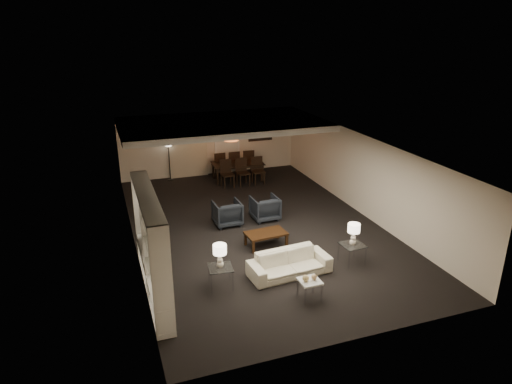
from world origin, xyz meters
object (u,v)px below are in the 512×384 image
object	(u,v)px
sofa	(289,263)
chair_nl	(228,174)
armchair_right	(265,208)
vase_blue	(158,271)
television	(148,234)
floor_lamp	(169,161)
chair_fr	(247,162)
dining_table	(238,172)
side_table_right	(352,254)
floor_speaker	(148,238)
pendant_light	(231,137)
chair_fl	(218,164)
chair_fm	(233,163)
side_table_left	(221,277)
vase_amber	(152,233)
chair_nm	(243,172)
table_lamp_right	(353,234)
coffee_table	(266,239)
chair_nr	(258,171)
armchair_left	(227,213)
table_lamp_left	(220,256)
marble_table	(309,289)

from	to	relation	value
sofa	chair_nl	bearing A→B (deg)	82.57
armchair_right	vase_blue	world-z (taller)	vase_blue
television	floor_lamp	bearing A→B (deg)	-13.05
sofa	vase_blue	bearing A→B (deg)	-169.14
chair_fr	dining_table	bearing A→B (deg)	50.73
sofa	side_table_right	size ratio (longest dim) A/B	3.64
floor_speaker	chair_nl	xyz separation A→B (m)	(3.39, 4.46, 0.01)
chair_fr	chair_nl	bearing A→B (deg)	50.73
television	chair_nl	size ratio (longest dim) A/B	1.08
pendant_light	chair_fl	distance (m)	2.06
television	chair_fm	size ratio (longest dim) A/B	1.08
vase_blue	floor_lamp	size ratio (longest dim) A/B	0.11
side_table_left	vase_amber	xyz separation A→B (m)	(-1.46, -0.17, 1.39)
chair_nm	dining_table	bearing A→B (deg)	86.27
side_table_right	dining_table	xyz separation A→B (m)	(-0.76, 7.18, 0.09)
sofa	side_table_left	size ratio (longest dim) A/B	3.64
table_lamp_right	television	xyz separation A→B (m)	(-4.83, 1.12, 0.28)
table_lamp_right	coffee_table	bearing A→B (deg)	136.74
coffee_table	chair_nl	size ratio (longest dim) A/B	1.08
vase_blue	vase_amber	xyz separation A→B (m)	(0.00, 0.70, 0.50)
chair_fm	chair_nr	bearing A→B (deg)	115.47
pendant_light	armchair_left	bearing A→B (deg)	-109.07
armchair_left	dining_table	world-z (taller)	armchair_left
floor_speaker	dining_table	world-z (taller)	floor_speaker
armchair_left	table_lamp_left	size ratio (longest dim) A/B	1.44
sofa	floor_lamp	distance (m)	8.20
pendant_light	table_lamp_right	bearing A→B (deg)	-78.87
chair_nl	chair_fr	distance (m)	1.77
sofa	armchair_right	world-z (taller)	armchair_right
side_table_right	vase_blue	bearing A→B (deg)	-169.91
chair_nl	table_lamp_left	bearing A→B (deg)	-111.04
chair_fm	marble_table	bearing A→B (deg)	84.68
armchair_right	chair_fm	world-z (taller)	chair_fm
television	armchair_right	bearing A→B (deg)	-59.67
marble_table	dining_table	size ratio (longest dim) A/B	0.23
pendant_light	armchair_left	size ratio (longest dim) A/B	0.65
armchair_right	floor_lamp	bearing A→B (deg)	-67.29
coffee_table	floor_lamp	bearing A→B (deg)	103.30
coffee_table	sofa	bearing A→B (deg)	-90.00
table_lamp_left	chair_nr	bearing A→B (deg)	63.62
television	floor_lamp	size ratio (longest dim) A/B	0.70
marble_table	chair_nm	world-z (taller)	chair_nm
pendant_light	vase_blue	bearing A→B (deg)	-116.60
armchair_right	chair_fm	size ratio (longest dim) A/B	0.80
dining_table	chair_nm	bearing A→B (deg)	-86.31
vase_amber	dining_table	world-z (taller)	vase_amber
marble_table	vase_blue	size ratio (longest dim) A/B	2.62
chair_fl	sofa	bearing A→B (deg)	82.00
side_table_right	floor_speaker	world-z (taller)	floor_speaker
floor_speaker	chair_fr	world-z (taller)	chair_fr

